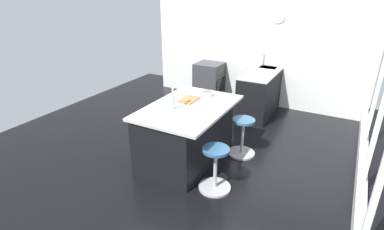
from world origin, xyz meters
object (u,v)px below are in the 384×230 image
object	(u,v)px
stool_by_window	(242,138)
stool_middle	(215,170)
oven_range	(209,81)
kitchen_island	(187,132)
apple_yellow	(187,99)
water_bottle	(173,101)
cutting_board	(189,100)
fruit_bowl	(207,93)

from	to	relation	value
stool_by_window	stool_middle	bearing A→B (deg)	0.00
oven_range	stool_middle	distance (m)	3.53
oven_range	kitchen_island	distance (m)	2.76
apple_yellow	water_bottle	bearing A→B (deg)	-11.26
oven_range	apple_yellow	xyz separation A→B (m)	(2.52, 0.82, 0.51)
water_bottle	oven_range	bearing A→B (deg)	-164.90
stool_middle	water_bottle	xyz separation A→B (m)	(-0.32, -0.84, 0.73)
apple_yellow	stool_middle	bearing A→B (deg)	51.45
stool_by_window	stool_middle	world-z (taller)	same
stool_by_window	apple_yellow	bearing A→B (deg)	-61.68
oven_range	water_bottle	distance (m)	2.98
apple_yellow	cutting_board	bearing A→B (deg)	-165.00
apple_yellow	fruit_bowl	world-z (taller)	apple_yellow
oven_range	stool_by_window	world-z (taller)	oven_range
cutting_board	apple_yellow	bearing A→B (deg)	15.00
oven_range	kitchen_island	bearing A→B (deg)	18.35
apple_yellow	water_bottle	size ratio (longest dim) A/B	0.23
cutting_board	apple_yellow	xyz separation A→B (m)	(0.12, 0.03, 0.05)
stool_by_window	stool_middle	distance (m)	1.05
stool_middle	water_bottle	world-z (taller)	water_bottle
cutting_board	apple_yellow	world-z (taller)	apple_yellow
stool_middle	apple_yellow	distance (m)	1.20
oven_range	stool_middle	xyz separation A→B (m)	(3.15, 1.61, -0.15)
stool_middle	oven_range	bearing A→B (deg)	-152.95
water_bottle	fruit_bowl	xyz separation A→B (m)	(-0.74, 0.18, -0.08)
water_bottle	kitchen_island	bearing A→B (deg)	152.26
apple_yellow	oven_range	bearing A→B (deg)	-161.92
stool_by_window	cutting_board	xyz separation A→B (m)	(0.30, -0.82, 0.61)
kitchen_island	cutting_board	xyz separation A→B (m)	(-0.22, -0.08, 0.45)
cutting_board	kitchen_island	bearing A→B (deg)	19.62
oven_range	water_bottle	bearing A→B (deg)	15.10
kitchen_island	water_bottle	size ratio (longest dim) A/B	5.34
stool_by_window	fruit_bowl	world-z (taller)	fruit_bowl
oven_range	cutting_board	world-z (taller)	cutting_board
cutting_board	fruit_bowl	size ratio (longest dim) A/B	1.63
apple_yellow	water_bottle	world-z (taller)	water_bottle
cutting_board	fruit_bowl	world-z (taller)	fruit_bowl
cutting_board	apple_yellow	distance (m)	0.13
water_bottle	fruit_bowl	bearing A→B (deg)	166.37
water_bottle	stool_by_window	bearing A→B (deg)	130.75
stool_middle	apple_yellow	size ratio (longest dim) A/B	8.71
kitchen_island	apple_yellow	distance (m)	0.51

